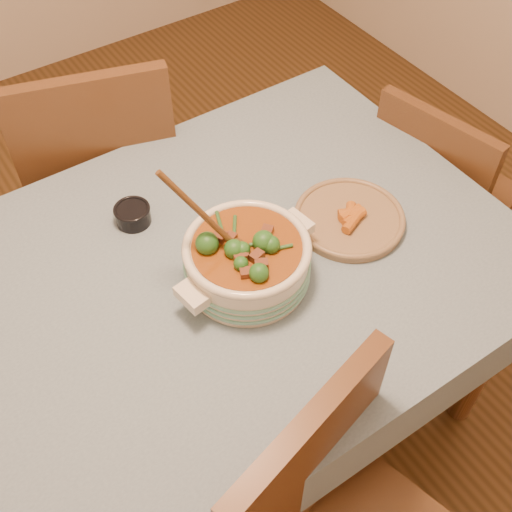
{
  "coord_description": "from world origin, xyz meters",
  "views": [
    {
      "loc": [
        -0.38,
        -0.87,
        1.97
      ],
      "look_at": [
        0.14,
        -0.09,
        0.86
      ],
      "focal_mm": 45.0,
      "sensor_mm": 36.0,
      "label": 1
    }
  ],
  "objects_px": {
    "stew_casserole": "(247,258)",
    "fried_plate": "(349,217)",
    "dining_table": "(189,307)",
    "chair_far": "(103,171)",
    "condiment_bowl": "(133,214)",
    "chair_right": "(436,193)"
  },
  "relations": [
    {
      "from": "fried_plate",
      "to": "chair_far",
      "type": "bearing_deg",
      "value": 116.98
    },
    {
      "from": "condiment_bowl",
      "to": "chair_far",
      "type": "xyz_separation_m",
      "value": [
        0.08,
        0.44,
        -0.22
      ]
    },
    {
      "from": "fried_plate",
      "to": "dining_table",
      "type": "bearing_deg",
      "value": 172.67
    },
    {
      "from": "dining_table",
      "to": "condiment_bowl",
      "type": "relative_size",
      "value": 14.55
    },
    {
      "from": "fried_plate",
      "to": "chair_right",
      "type": "relative_size",
      "value": 0.34
    },
    {
      "from": "condiment_bowl",
      "to": "chair_right",
      "type": "relative_size",
      "value": 0.13
    },
    {
      "from": "dining_table",
      "to": "chair_right",
      "type": "bearing_deg",
      "value": 3.76
    },
    {
      "from": "dining_table",
      "to": "chair_far",
      "type": "distance_m",
      "value": 0.71
    },
    {
      "from": "stew_casserole",
      "to": "fried_plate",
      "type": "height_order",
      "value": "stew_casserole"
    },
    {
      "from": "dining_table",
      "to": "chair_right",
      "type": "xyz_separation_m",
      "value": [
        0.96,
        0.06,
        -0.18
      ]
    },
    {
      "from": "stew_casserole",
      "to": "chair_right",
      "type": "distance_m",
      "value": 0.91
    },
    {
      "from": "fried_plate",
      "to": "chair_right",
      "type": "bearing_deg",
      "value": 13.49
    },
    {
      "from": "dining_table",
      "to": "condiment_bowl",
      "type": "xyz_separation_m",
      "value": [
        -0.01,
        0.26,
        0.12
      ]
    },
    {
      "from": "dining_table",
      "to": "chair_far",
      "type": "height_order",
      "value": "chair_far"
    },
    {
      "from": "chair_right",
      "to": "stew_casserole",
      "type": "bearing_deg",
      "value": 86.93
    },
    {
      "from": "stew_casserole",
      "to": "condiment_bowl",
      "type": "relative_size",
      "value": 3.3
    },
    {
      "from": "stew_casserole",
      "to": "condiment_bowl",
      "type": "distance_m",
      "value": 0.35
    },
    {
      "from": "stew_casserole",
      "to": "fried_plate",
      "type": "distance_m",
      "value": 0.33
    },
    {
      "from": "condiment_bowl",
      "to": "chair_far",
      "type": "bearing_deg",
      "value": 79.91
    },
    {
      "from": "chair_far",
      "to": "condiment_bowl",
      "type": "bearing_deg",
      "value": 96.74
    },
    {
      "from": "dining_table",
      "to": "condiment_bowl",
      "type": "distance_m",
      "value": 0.28
    },
    {
      "from": "condiment_bowl",
      "to": "chair_far",
      "type": "height_order",
      "value": "chair_far"
    }
  ]
}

